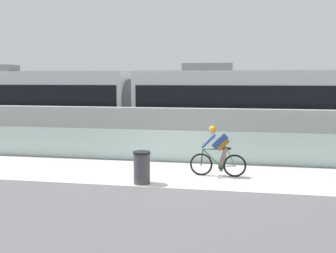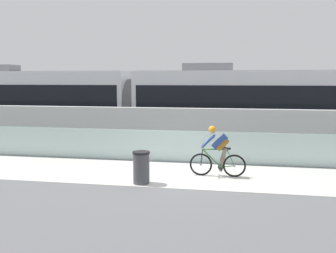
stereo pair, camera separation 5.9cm
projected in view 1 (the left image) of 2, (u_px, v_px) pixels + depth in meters
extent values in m
plane|color=slate|center=(176.00, 174.00, 12.10)|extent=(200.00, 200.00, 0.00)
cube|color=silver|center=(176.00, 174.00, 12.10)|extent=(32.00, 3.20, 0.01)
cube|color=#ADC6C1|center=(184.00, 146.00, 13.83)|extent=(32.00, 0.05, 1.17)
cube|color=silver|center=(190.00, 131.00, 15.55)|extent=(32.00, 0.36, 1.87)
cube|color=#595654|center=(196.00, 143.00, 18.09)|extent=(32.00, 0.08, 0.01)
cube|color=#595654|center=(199.00, 138.00, 19.49)|extent=(32.00, 0.08, 0.01)
cube|color=silver|center=(29.00, 101.00, 20.12)|extent=(11.00, 2.50, 3.10)
cube|color=black|center=(29.00, 94.00, 20.07)|extent=(10.56, 2.54, 1.04)
cube|color=#19599E|center=(31.00, 126.00, 20.29)|extent=(10.78, 2.53, 0.28)
cube|color=#232326|center=(92.00, 131.00, 19.70)|extent=(1.40, 1.88, 0.20)
cylinder|color=black|center=(87.00, 134.00, 19.01)|extent=(0.60, 0.10, 0.60)
cylinder|color=black|center=(97.00, 130.00, 20.41)|extent=(0.60, 0.10, 0.60)
cube|color=silver|center=(248.00, 103.00, 18.13)|extent=(11.00, 2.50, 3.10)
cube|color=black|center=(248.00, 96.00, 18.09)|extent=(10.56, 2.54, 1.04)
cube|color=#19599E|center=(247.00, 131.00, 18.30)|extent=(10.78, 2.53, 0.28)
cube|color=slate|center=(208.00, 67.00, 18.25)|extent=(2.40, 1.10, 0.36)
cube|color=#232326|center=(176.00, 133.00, 18.93)|extent=(1.40, 1.88, 0.20)
cylinder|color=black|center=(174.00, 136.00, 18.24)|extent=(0.60, 0.10, 0.60)
cylinder|color=black|center=(178.00, 132.00, 19.64)|extent=(0.60, 0.10, 0.60)
cube|color=#232326|center=(323.00, 136.00, 17.72)|extent=(1.40, 1.88, 0.20)
cylinder|color=black|center=(327.00, 140.00, 17.02)|extent=(0.60, 0.10, 0.60)
cylinder|color=black|center=(320.00, 135.00, 18.43)|extent=(0.60, 0.10, 0.60)
cylinder|color=#59595B|center=(133.00, 102.00, 19.12)|extent=(0.60, 2.30, 2.30)
torus|color=black|center=(201.00, 164.00, 11.92)|extent=(0.72, 0.06, 0.72)
cylinder|color=#99999E|center=(201.00, 164.00, 11.92)|extent=(0.07, 0.10, 0.07)
torus|color=black|center=(235.00, 166.00, 11.74)|extent=(0.72, 0.06, 0.72)
cylinder|color=#99999E|center=(235.00, 166.00, 11.74)|extent=(0.07, 0.10, 0.07)
cylinder|color=#337233|center=(212.00, 158.00, 11.83)|extent=(0.60, 0.04, 0.58)
cylinder|color=#337233|center=(224.00, 158.00, 11.77)|extent=(0.22, 0.04, 0.59)
cylinder|color=#337233|center=(215.00, 149.00, 11.78)|extent=(0.76, 0.04, 0.07)
cylinder|color=#337233|center=(228.00, 166.00, 11.78)|extent=(0.43, 0.03, 0.09)
cylinder|color=#337233|center=(231.00, 157.00, 11.73)|extent=(0.27, 0.02, 0.53)
cylinder|color=black|center=(202.00, 157.00, 11.88)|extent=(0.08, 0.03, 0.49)
cube|color=black|center=(227.00, 149.00, 11.71)|extent=(0.24, 0.10, 0.05)
cylinder|color=black|center=(203.00, 146.00, 11.84)|extent=(0.03, 0.58, 0.03)
cylinder|color=#262628|center=(221.00, 167.00, 11.82)|extent=(0.18, 0.02, 0.18)
cube|color=navy|center=(220.00, 142.00, 11.72)|extent=(0.50, 0.28, 0.51)
cube|color=#8C5919|center=(223.00, 144.00, 11.72)|extent=(0.38, 0.30, 0.38)
sphere|color=tan|center=(213.00, 130.00, 11.72)|extent=(0.20, 0.20, 0.20)
sphere|color=orange|center=(213.00, 129.00, 11.72)|extent=(0.23, 0.23, 0.23)
cylinder|color=navy|center=(209.00, 141.00, 11.78)|extent=(0.44, 0.41, 0.41)
cylinder|color=navy|center=(209.00, 141.00, 11.78)|extent=(0.44, 0.41, 0.41)
cylinder|color=#726656|center=(223.00, 160.00, 11.78)|extent=(0.29, 0.33, 0.80)
cylinder|color=#726656|center=(223.00, 155.00, 11.76)|extent=(0.29, 0.33, 0.54)
cylinder|color=#47474C|center=(142.00, 169.00, 10.97)|extent=(0.48, 0.48, 0.90)
cylinder|color=black|center=(142.00, 153.00, 10.91)|extent=(0.51, 0.51, 0.06)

